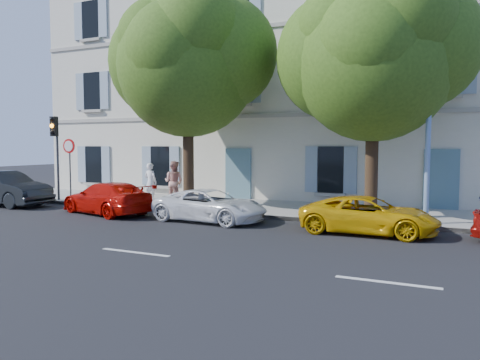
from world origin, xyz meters
The scene contains 15 objects.
ground centered at (0.00, 0.00, 0.00)m, with size 90.00×90.00×0.00m, color black.
sidewalk centered at (0.00, 4.45, 0.07)m, with size 36.00×4.50×0.15m, color #A09E96.
kerb centered at (0.00, 2.28, 0.08)m, with size 36.00×0.16×0.16m, color #9E998E.
building centered at (0.00, 10.20, 6.00)m, with size 28.00×7.00×12.00m, color beige.
car_dark_sedan centered at (-10.88, 0.88, 0.75)m, with size 1.60×4.58×1.51m, color black.
car_red_coupe centered at (-5.06, 0.82, 0.62)m, with size 1.74×4.28×1.24m, color red.
car_white_coupe centered at (-0.60, 0.95, 0.56)m, with size 1.86×4.03×1.12m, color white.
car_yellow_supercar centered at (4.80, 0.98, 0.56)m, with size 1.87×4.05×1.12m, color #DBA409.
tree_left centered at (-2.88, 3.27, 5.79)m, with size 5.66×5.66×8.77m.
tree_right centered at (4.51, 3.08, 5.42)m, with size 5.33×5.33×8.21m.
traffic_light centered at (-9.47, 2.53, 2.90)m, with size 0.31×0.43×3.80m.
road_sign centered at (-8.71, 2.60, 2.16)m, with size 0.65×0.10×2.79m.
street_lamp centered at (6.29, 2.51, 4.93)m, with size 0.40×1.81×8.44m.
pedestrian_a centered at (-5.27, 3.95, 1.01)m, with size 0.63×0.41×1.72m, color white.
pedestrian_b centered at (-3.98, 3.86, 1.06)m, with size 0.89×0.69×1.83m, color #D59888.
Camera 1 is at (7.17, -13.24, 2.65)m, focal length 35.00 mm.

